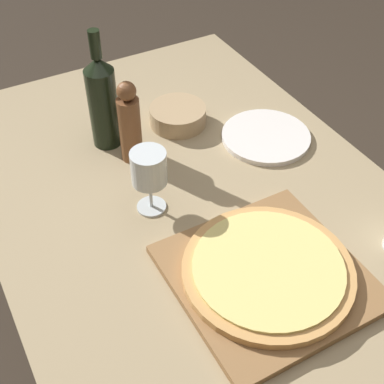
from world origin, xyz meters
name	(u,v)px	position (x,y,z in m)	size (l,w,h in m)	color
ground_plane	(203,377)	(0.00, 0.00, 0.00)	(12.00, 12.00, 0.00)	#382D23
dining_table	(207,241)	(0.00, 0.00, 0.66)	(0.93, 1.51, 0.75)	#9E8966
cutting_board	(267,276)	(0.01, -0.21, 0.76)	(0.37, 0.37, 0.02)	olive
pizza	(268,270)	(0.01, -0.21, 0.78)	(0.35, 0.35, 0.02)	tan
wine_bottle	(103,100)	(-0.10, 0.36, 0.88)	(0.08, 0.08, 0.32)	black
pepper_mill	(130,124)	(-0.06, 0.27, 0.86)	(0.06, 0.06, 0.22)	brown
wine_glass	(149,170)	(-0.10, 0.08, 0.87)	(0.08, 0.08, 0.16)	silver
small_bowl	(178,116)	(0.11, 0.35, 0.78)	(0.15, 0.15, 0.05)	tan
dinner_plate	(266,136)	(0.28, 0.17, 0.76)	(0.24, 0.24, 0.01)	white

